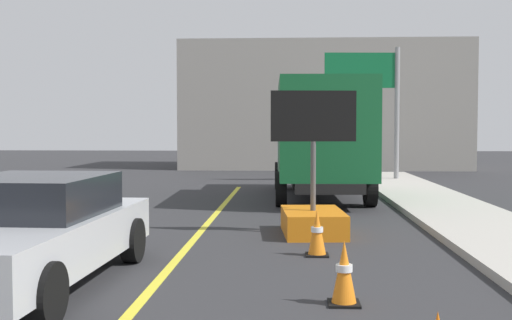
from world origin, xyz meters
name	(u,v)px	position (x,y,z in m)	size (l,w,h in m)	color
arrow_board_trailer	(313,209)	(2.16, 14.37, 0.48)	(1.60, 1.88, 2.70)	orange
box_truck	(320,136)	(2.59, 20.60, 1.78)	(2.70, 7.20, 3.26)	black
pickup_car	(29,231)	(-1.58, 10.23, 0.70)	(2.18, 4.75, 1.38)	silver
highway_guide_sign	(376,90)	(4.92, 26.28, 3.42)	(2.79, 0.29, 5.00)	gray
far_building_block	(322,107)	(3.41, 35.73, 3.12)	(14.06, 6.54, 6.25)	gray
traffic_cone_far_lane	(344,273)	(2.33, 9.55, 0.36)	(0.36, 0.36, 0.74)	black
traffic_cone_curbside	(317,233)	(2.14, 12.32, 0.36)	(0.36, 0.36, 0.73)	black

